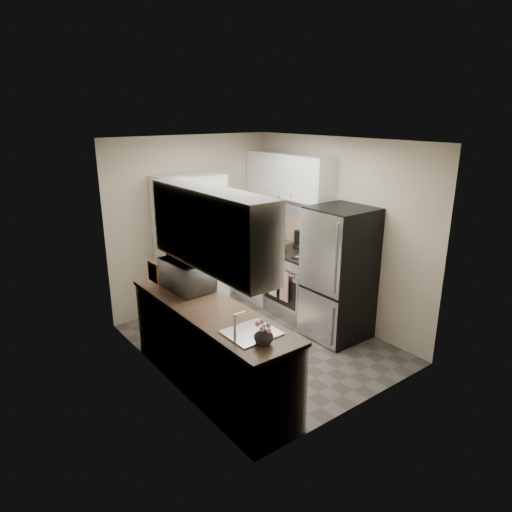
# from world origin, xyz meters

# --- Properties ---
(ground) EXTENTS (3.20, 3.20, 0.00)m
(ground) POSITION_xyz_m (0.00, 0.00, 0.00)
(ground) COLOR #56514C
(ground) RESTS_ON ground
(room_shell) EXTENTS (2.64, 3.24, 2.52)m
(room_shell) POSITION_xyz_m (-0.02, -0.01, 1.63)
(room_shell) COLOR #C1B89C
(room_shell) RESTS_ON ground
(pantry_cabinet) EXTENTS (0.90, 0.55, 2.00)m
(pantry_cabinet) POSITION_xyz_m (-0.20, 1.32, 1.00)
(pantry_cabinet) COLOR silver
(pantry_cabinet) RESTS_ON ground
(base_cabinet_left) EXTENTS (0.60, 2.30, 0.88)m
(base_cabinet_left) POSITION_xyz_m (-0.99, -0.43, 0.44)
(base_cabinet_left) COLOR silver
(base_cabinet_left) RESTS_ON ground
(countertop_left) EXTENTS (0.63, 2.33, 0.04)m
(countertop_left) POSITION_xyz_m (-0.99, -0.43, 0.90)
(countertop_left) COLOR brown
(countertop_left) RESTS_ON base_cabinet_left
(base_cabinet_right) EXTENTS (0.60, 0.80, 0.88)m
(base_cabinet_right) POSITION_xyz_m (0.99, 1.19, 0.44)
(base_cabinet_right) COLOR silver
(base_cabinet_right) RESTS_ON ground
(countertop_right) EXTENTS (0.63, 0.83, 0.04)m
(countertop_right) POSITION_xyz_m (0.99, 1.19, 0.90)
(countertop_right) COLOR brown
(countertop_right) RESTS_ON base_cabinet_right
(electric_range) EXTENTS (0.71, 0.78, 1.13)m
(electric_range) POSITION_xyz_m (0.97, 0.39, 0.48)
(electric_range) COLOR #B7B7BC
(electric_range) RESTS_ON ground
(refrigerator) EXTENTS (0.70, 0.72, 1.70)m
(refrigerator) POSITION_xyz_m (0.94, -0.41, 0.85)
(refrigerator) COLOR #B7B7BC
(refrigerator) RESTS_ON ground
(microwave) EXTENTS (0.45, 0.63, 0.33)m
(microwave) POSITION_xyz_m (-0.91, 0.14, 1.09)
(microwave) COLOR silver
(microwave) RESTS_ON countertop_left
(wine_bottle) EXTENTS (0.09, 0.09, 0.34)m
(wine_bottle) POSITION_xyz_m (-0.99, 0.45, 1.09)
(wine_bottle) COLOR black
(wine_bottle) RESTS_ON countertop_left
(flower_vase) EXTENTS (0.20, 0.20, 0.17)m
(flower_vase) POSITION_xyz_m (-1.02, -1.37, 1.01)
(flower_vase) COLOR beige
(flower_vase) RESTS_ON countertop_left
(cutting_board) EXTENTS (0.10, 0.27, 0.34)m
(cutting_board) POSITION_xyz_m (-0.84, 0.59, 1.09)
(cutting_board) COLOR #4F8437
(cutting_board) RESTS_ON countertop_left
(toaster_oven) EXTENTS (0.40, 0.43, 0.20)m
(toaster_oven) POSITION_xyz_m (1.05, 1.15, 1.02)
(toaster_oven) COLOR silver
(toaster_oven) RESTS_ON countertop_right
(fruit_basket) EXTENTS (0.38, 0.38, 0.12)m
(fruit_basket) POSITION_xyz_m (1.06, 1.15, 1.19)
(fruit_basket) COLOR #D56C00
(fruit_basket) RESTS_ON toaster_oven
(kitchen_mat) EXTENTS (0.56, 0.80, 0.01)m
(kitchen_mat) POSITION_xyz_m (0.11, 0.44, 0.01)
(kitchen_mat) COLOR #DABC8C
(kitchen_mat) RESTS_ON ground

